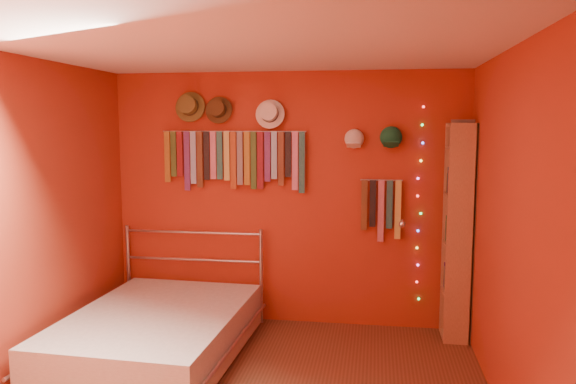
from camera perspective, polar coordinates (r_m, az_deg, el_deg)
The scene contains 15 objects.
back_wall at distance 5.57m, azimuth -0.09°, elevation -0.72°, with size 3.50×0.02×2.50m, color maroon.
right_wall at distance 3.88m, azimuth 22.00°, elevation -4.58°, with size 0.02×3.50×2.50m, color maroon.
left_wall at distance 4.59m, azimuth -25.98°, elevation -3.05°, with size 0.02×3.50×2.50m, color maroon.
ceiling at distance 3.84m, azimuth -4.33°, elevation 14.54°, with size 3.50×3.50×0.02m, color white.
tie_rack at distance 5.57m, azimuth -5.51°, elevation 3.60°, with size 1.45×0.03×0.60m.
small_tie_rack at distance 5.45m, azimuth 9.48°, elevation -1.37°, with size 0.40×0.03×0.60m.
fedora_olive at distance 5.66m, azimuth -10.04°, elevation 8.60°, with size 0.30×0.16×0.30m.
fedora_brown at distance 5.58m, azimuth -7.14°, elevation 8.34°, with size 0.27×0.15×0.26m.
fedora_white at distance 5.46m, azimuth -1.90°, elevation 8.01°, with size 0.29×0.16×0.28m.
cap_white at distance 5.41m, azimuth 6.74°, elevation 5.38°, with size 0.18×0.23×0.18m.
cap_green at distance 5.40m, azimuth 10.42°, elevation 5.47°, with size 0.19×0.24×0.19m.
fairy_lights at distance 5.48m, azimuth 13.21°, elevation -1.27°, with size 0.06×0.02×1.87m.
reading_lamp at distance 5.33m, azimuth 11.52°, elevation -3.16°, with size 0.06×0.27×0.08m.
bookshelf at distance 5.38m, azimuth 17.27°, elevation -3.81°, with size 0.25×0.34×2.00m.
bed at distance 5.04m, azimuth -13.21°, elevation -13.81°, with size 1.52×2.00×0.95m.
Camera 1 is at (0.86, -3.70, 1.99)m, focal length 35.00 mm.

